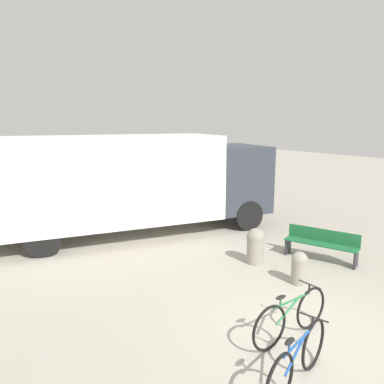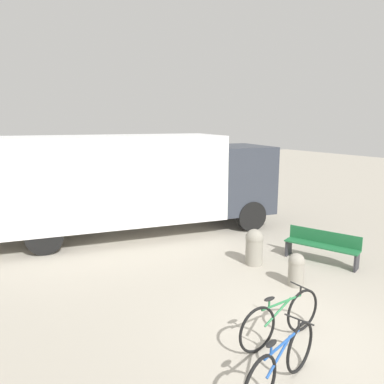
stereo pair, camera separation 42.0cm
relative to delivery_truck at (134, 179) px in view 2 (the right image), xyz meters
The scene contains 7 objects.
ground_plane 7.17m from the delivery_truck, 90.31° to the right, with size 60.00×60.00×0.00m, color #A8A091.
delivery_truck is the anchor object (origin of this frame).
park_bench 5.85m from the delivery_truck, 57.42° to the right, with size 1.02×1.85×0.79m.
bicycle_near 7.86m from the delivery_truck, 98.57° to the right, with size 1.74×0.61×0.85m.
bicycle_middle 6.97m from the delivery_truck, 92.87° to the right, with size 1.80×0.44×0.85m.
bollard_near_bench 5.81m from the delivery_truck, 75.13° to the right, with size 0.35×0.35×0.74m.
bollard_far_bench 4.48m from the delivery_truck, 69.84° to the right, with size 0.45×0.45×0.91m.
Camera 2 is at (-4.43, -3.86, 3.55)m, focal length 35.00 mm.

